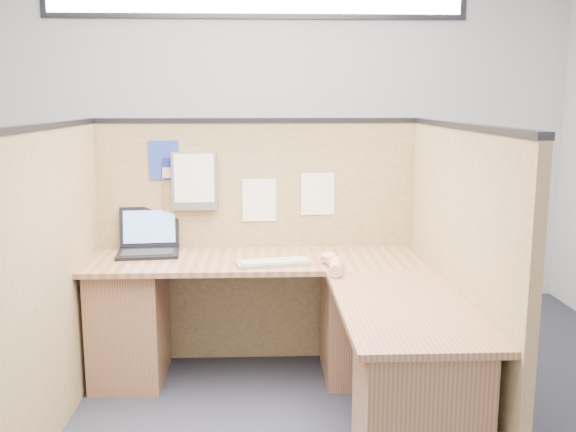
{
  "coord_description": "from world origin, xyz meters",
  "views": [
    {
      "loc": [
        0.03,
        -2.95,
        1.64
      ],
      "look_at": [
        0.18,
        0.5,
        1.01
      ],
      "focal_mm": 40.0,
      "sensor_mm": 36.0,
      "label": 1
    }
  ],
  "objects_px": {
    "l_desk": "(291,337)",
    "keyboard": "(273,263)",
    "mouse": "(329,260)",
    "laptop": "(150,242)"
  },
  "relations": [
    {
      "from": "l_desk",
      "to": "keyboard",
      "type": "xyz_separation_m",
      "value": [
        -0.09,
        0.23,
        0.35
      ]
    },
    {
      "from": "keyboard",
      "to": "mouse",
      "type": "bearing_deg",
      "value": -7.83
    },
    {
      "from": "mouse",
      "to": "l_desk",
      "type": "bearing_deg",
      "value": -131.93
    },
    {
      "from": "l_desk",
      "to": "mouse",
      "type": "bearing_deg",
      "value": 48.07
    },
    {
      "from": "laptop",
      "to": "mouse",
      "type": "distance_m",
      "value": 1.1
    },
    {
      "from": "laptop",
      "to": "keyboard",
      "type": "xyz_separation_m",
      "value": [
        0.74,
        -0.34,
        -0.05
      ]
    },
    {
      "from": "laptop",
      "to": "keyboard",
      "type": "bearing_deg",
      "value": -30.25
    },
    {
      "from": "keyboard",
      "to": "l_desk",
      "type": "bearing_deg",
      "value": -80.36
    },
    {
      "from": "laptop",
      "to": "keyboard",
      "type": "relative_size",
      "value": 0.89
    },
    {
      "from": "l_desk",
      "to": "keyboard",
      "type": "relative_size",
      "value": 4.52
    }
  ]
}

